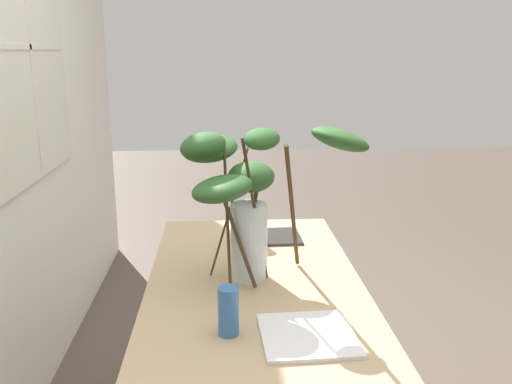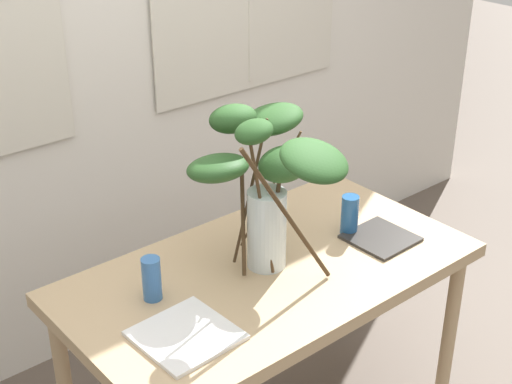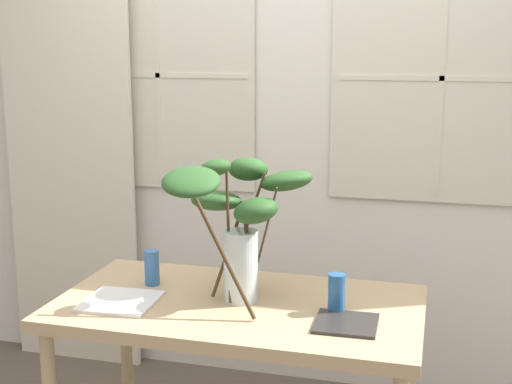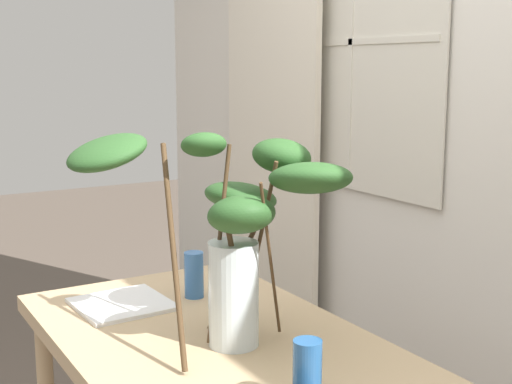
# 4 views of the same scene
# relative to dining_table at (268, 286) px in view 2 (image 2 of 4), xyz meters

# --- Properties ---
(dining_table) EXTENTS (1.39, 0.76, 0.78)m
(dining_table) POSITION_rel_dining_table_xyz_m (0.00, 0.00, 0.00)
(dining_table) COLOR tan
(dining_table) RESTS_ON ground
(vase_with_branches) EXTENTS (0.56, 0.71, 0.59)m
(vase_with_branches) POSITION_rel_dining_table_xyz_m (0.00, 0.03, 0.42)
(vase_with_branches) COLOR silver
(vase_with_branches) RESTS_ON dining_table
(drinking_glass_blue_left) EXTENTS (0.06, 0.06, 0.15)m
(drinking_glass_blue_left) POSITION_rel_dining_table_xyz_m (-0.40, 0.10, 0.15)
(drinking_glass_blue_left) COLOR #386BAD
(drinking_glass_blue_left) RESTS_ON dining_table
(drinking_glass_blue_right) EXTENTS (0.06, 0.06, 0.15)m
(drinking_glass_blue_right) POSITION_rel_dining_table_xyz_m (0.38, -0.01, 0.15)
(drinking_glass_blue_right) COLOR #235693
(drinking_glass_blue_right) RESTS_ON dining_table
(plate_square_left) EXTENTS (0.28, 0.28, 0.01)m
(plate_square_left) POSITION_rel_dining_table_xyz_m (-0.43, -0.13, 0.08)
(plate_square_left) COLOR white
(plate_square_left) RESTS_ON dining_table
(plate_square_right) EXTENTS (0.22, 0.22, 0.01)m
(plate_square_right) POSITION_rel_dining_table_xyz_m (0.43, -0.12, 0.08)
(plate_square_right) COLOR #2D2B28
(plate_square_right) RESTS_ON dining_table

